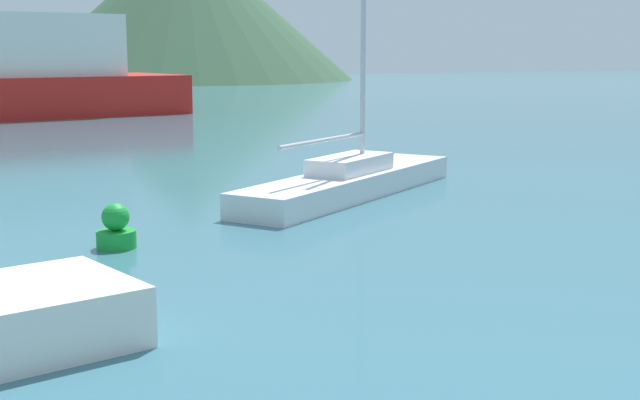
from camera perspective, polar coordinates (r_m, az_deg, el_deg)
The scene contains 3 objects.
sailboat_inner at distance 21.71m, azimuth 1.94°, elevation 1.28°, with size 7.71×6.28×6.76m.
buoy_marker at distance 16.41m, azimuth -12.93°, elevation -1.86°, with size 0.71×0.71×0.82m.
hill_central at distance 106.84m, azimuth -8.60°, elevation 12.21°, with size 38.89×38.89×17.07m.
Camera 1 is at (-5.77, 1.33, 3.54)m, focal length 50.00 mm.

